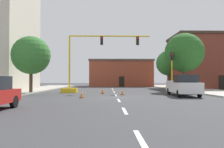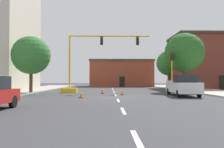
% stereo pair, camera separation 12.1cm
% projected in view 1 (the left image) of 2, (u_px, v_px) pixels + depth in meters
% --- Properties ---
extents(ground_plane, '(160.00, 160.00, 0.00)m').
position_uv_depth(ground_plane, '(117.00, 97.00, 19.62)').
color(ground_plane, '#38383A').
extents(sidewalk_left, '(6.00, 56.00, 0.14)m').
position_uv_depth(sidewalk_left, '(17.00, 92.00, 27.35)').
color(sidewalk_left, '#9E998E').
rests_on(sidewalk_left, ground_plane).
extents(sidewalk_right, '(6.00, 56.00, 0.14)m').
position_uv_depth(sidewalk_right, '(210.00, 91.00, 27.88)').
color(sidewalk_right, '#B2ADA3').
rests_on(sidewalk_right, ground_plane).
extents(lane_stripe_seg_0, '(0.16, 2.40, 0.01)m').
position_uv_depth(lane_stripe_seg_0, '(142.00, 141.00, 5.62)').
color(lane_stripe_seg_0, silver).
rests_on(lane_stripe_seg_0, ground_plane).
extents(lane_stripe_seg_1, '(0.16, 2.40, 0.01)m').
position_uv_depth(lane_stripe_seg_1, '(125.00, 111.00, 11.12)').
color(lane_stripe_seg_1, silver).
rests_on(lane_stripe_seg_1, ground_plane).
extents(lane_stripe_seg_2, '(0.16, 2.40, 0.01)m').
position_uv_depth(lane_stripe_seg_2, '(119.00, 100.00, 16.62)').
color(lane_stripe_seg_2, silver).
rests_on(lane_stripe_seg_2, ground_plane).
extents(lane_stripe_seg_3, '(0.16, 2.40, 0.01)m').
position_uv_depth(lane_stripe_seg_3, '(116.00, 95.00, 22.11)').
color(lane_stripe_seg_3, silver).
rests_on(lane_stripe_seg_3, ground_plane).
extents(lane_stripe_seg_4, '(0.16, 2.40, 0.01)m').
position_uv_depth(lane_stripe_seg_4, '(114.00, 92.00, 27.61)').
color(lane_stripe_seg_4, silver).
rests_on(lane_stripe_seg_4, ground_plane).
extents(lane_stripe_seg_5, '(0.16, 2.40, 0.01)m').
position_uv_depth(lane_stripe_seg_5, '(113.00, 90.00, 33.11)').
color(lane_stripe_seg_5, silver).
rests_on(lane_stripe_seg_5, ground_plane).
extents(lane_stripe_seg_6, '(0.16, 2.40, 0.01)m').
position_uv_depth(lane_stripe_seg_6, '(112.00, 88.00, 38.61)').
color(lane_stripe_seg_6, silver).
rests_on(lane_stripe_seg_6, ground_plane).
extents(building_brick_center, '(13.97, 9.59, 5.91)m').
position_uv_depth(building_brick_center, '(120.00, 73.00, 51.29)').
color(building_brick_center, brown).
rests_on(building_brick_center, ground_plane).
extents(building_row_right, '(12.84, 8.40, 9.05)m').
position_uv_depth(building_row_right, '(210.00, 62.00, 38.08)').
color(building_row_right, brown).
rests_on(building_row_right, ground_plane).
extents(traffic_signal_gantry, '(10.43, 1.20, 6.83)m').
position_uv_depth(traffic_signal_gantry, '(81.00, 73.00, 26.32)').
color(traffic_signal_gantry, yellow).
rests_on(traffic_signal_gantry, ground_plane).
extents(traffic_light_pole_right, '(0.32, 0.47, 4.80)m').
position_uv_depth(traffic_light_pole_right, '(172.00, 63.00, 26.74)').
color(traffic_light_pole_right, yellow).
rests_on(traffic_light_pole_right, ground_plane).
extents(tree_left_near, '(4.25, 4.25, 6.40)m').
position_uv_depth(tree_left_near, '(31.00, 55.00, 24.78)').
color(tree_left_near, '#4C3823').
rests_on(tree_left_near, ground_plane).
extents(tree_right_far, '(4.57, 4.57, 6.83)m').
position_uv_depth(tree_right_far, '(169.00, 63.00, 40.51)').
color(tree_right_far, brown).
rests_on(tree_right_far, ground_plane).
extents(tree_right_mid, '(4.98, 4.98, 7.51)m').
position_uv_depth(tree_right_mid, '(184.00, 53.00, 28.57)').
color(tree_right_mid, '#4C3823').
rests_on(tree_right_mid, ground_plane).
extents(pickup_truck_white, '(2.25, 5.49, 1.99)m').
position_uv_depth(pickup_truck_white, '(183.00, 86.00, 21.05)').
color(pickup_truck_white, white).
rests_on(pickup_truck_white, ground_plane).
extents(traffic_cone_roadside_a, '(0.36, 0.36, 0.67)m').
position_uv_depth(traffic_cone_roadside_a, '(103.00, 91.00, 24.45)').
color(traffic_cone_roadside_a, black).
rests_on(traffic_cone_roadside_a, ground_plane).
extents(traffic_cone_roadside_b, '(0.36, 0.36, 0.61)m').
position_uv_depth(traffic_cone_roadside_b, '(122.00, 92.00, 22.52)').
color(traffic_cone_roadside_b, black).
rests_on(traffic_cone_roadside_b, ground_plane).
extents(traffic_cone_roadside_c, '(0.36, 0.36, 0.63)m').
position_uv_depth(traffic_cone_roadside_c, '(82.00, 94.00, 18.87)').
color(traffic_cone_roadside_c, black).
rests_on(traffic_cone_roadside_c, ground_plane).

